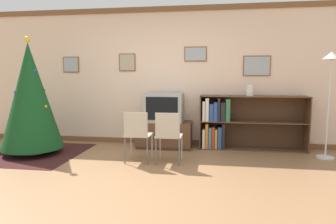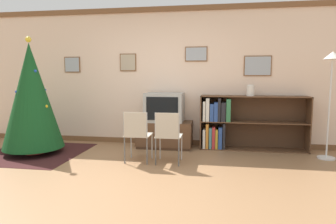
{
  "view_description": "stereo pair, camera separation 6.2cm",
  "coord_description": "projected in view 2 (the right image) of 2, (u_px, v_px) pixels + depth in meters",
  "views": [
    {
      "loc": [
        1.04,
        -3.63,
        1.38
      ],
      "look_at": [
        0.3,
        1.23,
        0.78
      ],
      "focal_mm": 32.0,
      "sensor_mm": 36.0,
      "label": 1
    },
    {
      "loc": [
        1.11,
        -3.62,
        1.38
      ],
      "look_at": [
        0.3,
        1.23,
        0.78
      ],
      "focal_mm": 32.0,
      "sensor_mm": 36.0,
      "label": 2
    }
  ],
  "objects": [
    {
      "name": "television",
      "position": [
        164.0,
        107.0,
        5.69
      ],
      "size": [
        0.72,
        0.5,
        0.55
      ],
      "color": "#9E9E99",
      "rests_on": "tv_console"
    },
    {
      "name": "bookshelf",
      "position": [
        234.0,
        122.0,
        5.6
      ],
      "size": [
        1.95,
        0.36,
        1.01
      ],
      "color": "brown",
      "rests_on": "ground_plane"
    },
    {
      "name": "folding_chair_right",
      "position": [
        168.0,
        134.0,
        4.64
      ],
      "size": [
        0.4,
        0.4,
        0.82
      ],
      "color": "#BCB29E",
      "rests_on": "ground_plane"
    },
    {
      "name": "folding_chair_left",
      "position": [
        137.0,
        133.0,
        4.72
      ],
      "size": [
        0.4,
        0.4,
        0.82
      ],
      "color": "#BCB29E",
      "rests_on": "ground_plane"
    },
    {
      "name": "christmas_tree",
      "position": [
        31.0,
        96.0,
        5.22
      ],
      "size": [
        1.03,
        1.03,
        2.03
      ],
      "color": "maroon",
      "rests_on": "area_rug"
    },
    {
      "name": "standing_lamp",
      "position": [
        331.0,
        77.0,
        4.83
      ],
      "size": [
        0.28,
        0.28,
        1.76
      ],
      "color": "silver",
      "rests_on": "ground_plane"
    },
    {
      "name": "tv_console",
      "position": [
        165.0,
        134.0,
        5.76
      ],
      "size": [
        1.05,
        0.51,
        0.5
      ],
      "color": "#412A1A",
      "rests_on": "ground_plane"
    },
    {
      "name": "area_rug",
      "position": [
        35.0,
        153.0,
        5.34
      ],
      "size": [
        1.66,
        1.72,
        0.01
      ],
      "color": "#381919",
      "rests_on": "ground_plane"
    },
    {
      "name": "vase",
      "position": [
        250.0,
        90.0,
        5.44
      ],
      "size": [
        0.14,
        0.14,
        0.21
      ],
      "color": "silver",
      "rests_on": "bookshelf"
    },
    {
      "name": "wall_back",
      "position": [
        162.0,
        77.0,
        5.96
      ],
      "size": [
        8.67,
        0.11,
        2.7
      ],
      "color": "beige",
      "rests_on": "ground_plane"
    },
    {
      "name": "ground_plane",
      "position": [
        130.0,
        182.0,
        3.89
      ],
      "size": [
        24.0,
        24.0,
        0.0
      ],
      "primitive_type": "plane",
      "color": "#936B47"
    }
  ]
}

